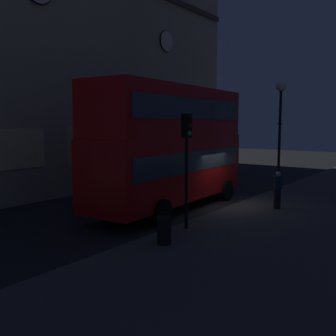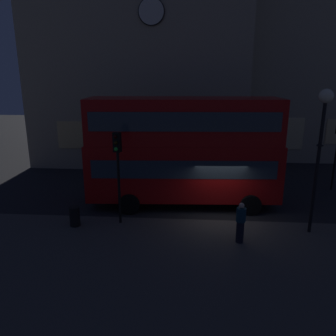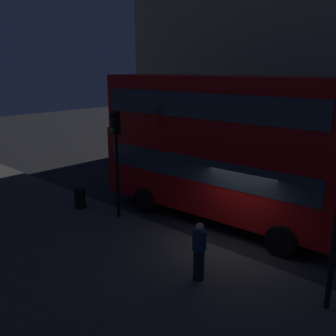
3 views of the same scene
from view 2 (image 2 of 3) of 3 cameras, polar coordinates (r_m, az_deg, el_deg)
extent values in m
plane|color=#232326|center=(16.51, 8.87, -8.33)|extent=(80.00, 80.00, 0.00)
cube|color=#4C4944|center=(12.26, 10.69, -17.28)|extent=(44.00, 8.39, 0.12)
cube|color=tan|center=(27.75, -4.43, 18.33)|extent=(15.74, 9.07, 15.90)
cube|color=#E5C67F|center=(24.65, -15.49, 5.49)|extent=(2.69, 0.06, 1.94)
cube|color=#F9E09E|center=(23.54, -5.80, 6.04)|extent=(2.69, 0.06, 1.92)
cube|color=#E5C67F|center=(23.22, 4.52, 5.68)|extent=(2.69, 0.06, 2.28)
cylinder|color=silver|center=(23.29, -2.89, 25.28)|extent=(1.60, 0.12, 1.60)
torus|color=black|center=(23.29, -2.89, 25.28)|extent=(1.72, 0.12, 1.72)
cube|color=#F9E09E|center=(27.07, 19.23, 5.58)|extent=(2.95, 0.06, 2.40)
cube|color=#B20F0F|center=(17.22, 2.59, -0.25)|extent=(9.82, 3.09, 2.85)
cube|color=#B20F0F|center=(16.70, 2.70, 8.14)|extent=(9.63, 3.03, 2.22)
cube|color=#2D3842|center=(17.13, 2.61, 0.90)|extent=(9.05, 3.11, 0.90)
cube|color=#2D3842|center=(16.69, 2.71, 8.51)|extent=(9.05, 3.11, 0.90)
cube|color=#F2D84C|center=(17.44, 18.94, 9.66)|extent=(0.16, 1.55, 0.44)
sphere|color=white|center=(19.09, 17.28, -2.72)|extent=(0.24, 0.24, 0.24)
sphere|color=white|center=(17.58, 18.74, -4.44)|extent=(0.24, 0.24, 0.24)
cylinder|color=black|center=(19.29, 12.30, -3.26)|extent=(1.05, 0.29, 1.04)
cylinder|color=black|center=(16.84, 14.01, -6.23)|extent=(1.05, 0.29, 1.04)
cylinder|color=black|center=(19.05, -5.62, -3.21)|extent=(1.05, 0.29, 1.04)
cylinder|color=black|center=(16.56, -6.68, -6.22)|extent=(1.05, 0.29, 1.04)
cylinder|color=black|center=(15.03, -8.40, -3.45)|extent=(0.12, 0.12, 3.33)
cube|color=black|center=(14.48, -8.73, 4.39)|extent=(0.36, 0.31, 0.85)
sphere|color=black|center=(14.30, -9.01, 5.34)|extent=(0.17, 0.17, 0.17)
sphere|color=black|center=(14.35, -8.96, 4.28)|extent=(0.17, 0.17, 0.17)
sphere|color=green|center=(14.41, -8.92, 3.22)|extent=(0.17, 0.17, 0.17)
cylinder|color=black|center=(21.90, 26.72, 0.87)|extent=(0.12, 0.12, 3.39)
cylinder|color=black|center=(14.96, 24.17, -0.41)|extent=(0.14, 0.14, 5.52)
torus|color=black|center=(14.73, 24.62, 3.54)|extent=(0.28, 0.28, 0.06)
sphere|color=#F9EFC6|center=(14.49, 25.52, 11.10)|extent=(0.56, 0.56, 0.56)
cylinder|color=black|center=(13.94, 12.25, -10.64)|extent=(0.31, 0.31, 0.91)
cylinder|color=#0F2D3D|center=(13.63, 12.43, -7.85)|extent=(0.39, 0.39, 0.57)
sphere|color=beige|center=(13.48, 12.53, -6.31)|extent=(0.22, 0.22, 0.22)
cylinder|color=black|center=(15.60, -15.73, -7.98)|extent=(0.46, 0.46, 0.89)
camera|label=1|loc=(16.31, -62.02, -2.33)|focal=41.64mm
camera|label=3|loc=(9.26, 62.61, 2.38)|focal=40.77mm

